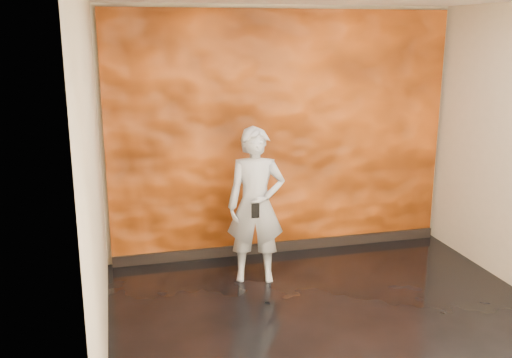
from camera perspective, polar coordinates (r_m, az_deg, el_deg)
name	(u,v)px	position (r m, az deg, el deg)	size (l,w,h in m)	color
room	(352,175)	(4.65, 9.63, 0.44)	(4.02, 4.02, 2.81)	black
feature_wall	(282,135)	(6.46, 2.65, 4.38)	(3.90, 0.06, 2.75)	orange
baseboard	(282,246)	(6.78, 2.62, -6.73)	(3.90, 0.04, 0.12)	black
man	(256,205)	(5.79, -0.02, -2.67)	(0.59, 0.38, 1.61)	#A1A9B2
phone	(255,211)	(5.56, -0.06, -3.20)	(0.08, 0.02, 0.15)	black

